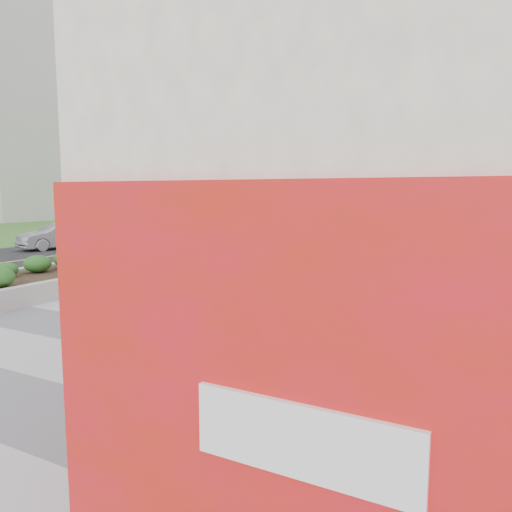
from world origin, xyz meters
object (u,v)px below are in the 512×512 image
Objects in this scene: car_silver at (59,236)px; planter at (111,265)px; traffic_signal_near at (228,195)px; traffic_signal_far at (97,195)px; skateboarder at (201,275)px; car_dark at (204,233)px.

planter is at bearing -15.37° from car_silver.
traffic_signal_far is (-9.20, -0.50, 0.00)m from traffic_signal_near.
traffic_signal_near is at bearing 99.35° from planter.
planter is at bearing 173.24° from skateboarder.
traffic_signal_near is 3.05× the size of skateboarder.
traffic_signal_near reaches higher than skateboarder.
planter is 10.14m from car_silver.
traffic_signal_near is 13.97m from skateboarder.
car_silver is (-8.73, 5.16, 0.25)m from planter.
planter is at bearing -80.65° from traffic_signal_near.
planter is 11.21m from car_dark.
car_dark is (5.27, 5.51, -0.04)m from car_silver.
planter is 15.00m from traffic_signal_far.
skateboarder is 15.22m from car_silver.
planter is 4.19× the size of car_dark.
car_silver is (2.20, -4.84, -2.10)m from traffic_signal_far.
car_dark is at bearing 174.61° from traffic_signal_near.
traffic_signal_far is 19.74m from skateboarder.
car_dark is at bearing 135.84° from skateboarder.
car_dark is (7.47, 0.66, -2.14)m from traffic_signal_far.
skateboarder reaches higher than car_dark.
skateboarder is (4.89, -1.63, 0.28)m from planter.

